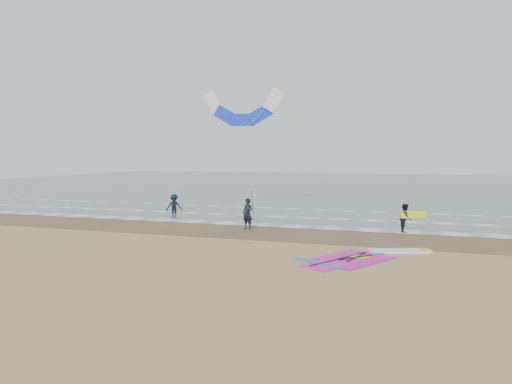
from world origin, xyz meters
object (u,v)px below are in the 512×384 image
(windsurf_rig, at_px, (365,257))
(surf_kite, at_px, (243,111))
(person_walking, at_px, (405,218))
(person_wading, at_px, (174,202))
(person_standing, at_px, (248,214))

(windsurf_rig, distance_m, surf_kite, 17.48)
(person_walking, distance_m, person_wading, 15.57)
(person_standing, relative_size, person_walking, 1.12)
(person_walking, distance_m, surf_kite, 14.20)
(windsurf_rig, xyz_separation_m, surf_kite, (-9.64, 12.69, 7.20))
(person_walking, bearing_deg, person_standing, 97.15)
(person_standing, xyz_separation_m, surf_kite, (-2.92, 7.42, 6.38))
(person_standing, height_order, surf_kite, surf_kite)
(person_standing, xyz_separation_m, person_walking, (8.26, 1.49, -0.09))
(windsurf_rig, bearing_deg, person_standing, 141.89)
(person_walking, xyz_separation_m, surf_kite, (-11.17, 5.92, 6.47))
(person_standing, distance_m, person_wading, 8.40)
(windsurf_rig, bearing_deg, surf_kite, 127.22)
(surf_kite, bearing_deg, windsurf_rig, -52.78)
(person_standing, relative_size, surf_kite, 0.22)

